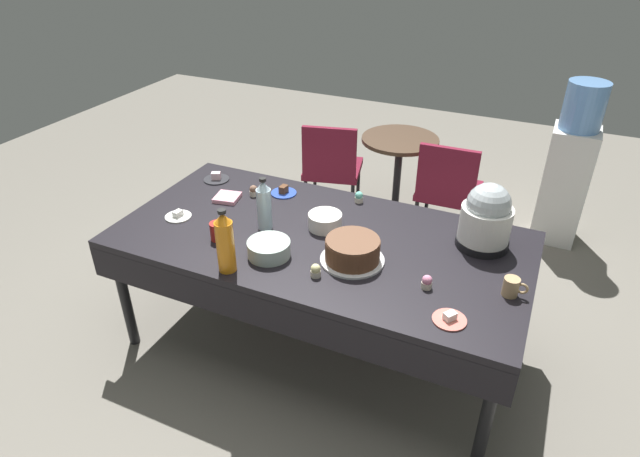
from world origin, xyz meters
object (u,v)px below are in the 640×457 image
at_px(dessert_plate_coral, 449,319).
at_px(dessert_plate_cobalt, 284,192).
at_px(ceramic_snack_bowl, 325,221).
at_px(dessert_plate_white, 178,216).
at_px(glass_salad_bowl, 269,249).
at_px(maroon_chair_left, 332,165).
at_px(round_cafe_table, 398,164).
at_px(coffee_mug_red, 218,231).
at_px(soda_bottle_orange_juice, 225,242).
at_px(cupcake_rose, 316,271).
at_px(water_cooler, 568,169).
at_px(slow_cooker, 486,218).
at_px(cupcake_berry, 359,197).
at_px(cupcake_lemon, 254,191).
at_px(frosted_layer_cake, 353,251).
at_px(dessert_plate_charcoal, 216,178).
at_px(potluck_table, 320,246).
at_px(coffee_mug_tan, 512,287).
at_px(soda_bottle_water, 264,205).
at_px(maroon_chair_right, 448,187).
at_px(cupcake_mint, 427,282).

bearing_deg(dessert_plate_coral, dessert_plate_cobalt, 147.97).
height_order(ceramic_snack_bowl, dessert_plate_white, ceramic_snack_bowl).
height_order(glass_salad_bowl, dessert_plate_coral, glass_salad_bowl).
xyz_separation_m(maroon_chair_left, round_cafe_table, (0.48, 0.22, 0.01)).
height_order(coffee_mug_red, maroon_chair_left, maroon_chair_left).
bearing_deg(soda_bottle_orange_juice, dessert_plate_coral, 3.98).
height_order(cupcake_rose, water_cooler, water_cooler).
relative_size(slow_cooker, cupcake_rose, 5.23).
distance_m(glass_salad_bowl, dessert_plate_white, 0.67).
bearing_deg(soda_bottle_orange_juice, cupcake_berry, 69.99).
xyz_separation_m(cupcake_lemon, round_cafe_table, (0.51, 1.35, -0.28)).
relative_size(frosted_layer_cake, round_cafe_table, 0.45).
xyz_separation_m(frosted_layer_cake, maroon_chair_left, (-0.77, 1.53, -0.32)).
relative_size(dessert_plate_cobalt, cupcake_lemon, 2.34).
xyz_separation_m(frosted_layer_cake, dessert_plate_white, (-1.06, -0.00, -0.05)).
bearing_deg(coffee_mug_red, cupcake_berry, 52.99).
bearing_deg(dessert_plate_charcoal, potluck_table, -21.33).
height_order(ceramic_snack_bowl, coffee_mug_tan, coffee_mug_tan).
bearing_deg(cupcake_rose, soda_bottle_water, 146.40).
xyz_separation_m(coffee_mug_tan, maroon_chair_right, (-0.60, 1.49, -0.30)).
bearing_deg(cupcake_berry, cupcake_lemon, -162.85).
bearing_deg(slow_cooker, maroon_chair_left, 139.98).
bearing_deg(cupcake_lemon, glass_salad_bowl, -52.78).
height_order(cupcake_mint, water_cooler, water_cooler).
bearing_deg(dessert_plate_coral, coffee_mug_tan, 53.92).
height_order(potluck_table, ceramic_snack_bowl, ceramic_snack_bowl).
xyz_separation_m(soda_bottle_orange_juice, coffee_mug_tan, (1.28, 0.36, -0.11)).
height_order(glass_salad_bowl, coffee_mug_red, coffee_mug_red).
distance_m(dessert_plate_white, dessert_plate_coral, 1.62).
relative_size(coffee_mug_tan, round_cafe_table, 0.16).
relative_size(soda_bottle_orange_juice, maroon_chair_right, 0.39).
distance_m(maroon_chair_left, round_cafe_table, 0.53).
bearing_deg(dessert_plate_white, cupcake_rose, -11.21).
bearing_deg(dessert_plate_coral, round_cafe_table, 112.65).
height_order(potluck_table, round_cafe_table, potluck_table).
distance_m(cupcake_rose, soda_bottle_orange_juice, 0.45).
xyz_separation_m(cupcake_lemon, maroon_chair_left, (0.03, 1.13, -0.29)).
distance_m(potluck_table, slow_cooker, 0.88).
xyz_separation_m(dessert_plate_coral, soda_bottle_orange_juice, (-1.07, -0.07, 0.15)).
bearing_deg(potluck_table, cupcake_lemon, 155.08).
bearing_deg(dessert_plate_coral, maroon_chair_right, 102.18).
xyz_separation_m(cupcake_rose, maroon_chair_left, (-0.66, 1.73, -0.29)).
bearing_deg(ceramic_snack_bowl, cupcake_berry, 80.01).
bearing_deg(glass_salad_bowl, coffee_mug_red, 175.83).
height_order(glass_salad_bowl, soda_bottle_orange_juice, soda_bottle_orange_juice).
height_order(potluck_table, dessert_plate_white, dessert_plate_white).
distance_m(slow_cooker, cupcake_berry, 0.79).
relative_size(dessert_plate_coral, soda_bottle_orange_juice, 0.44).
relative_size(potluck_table, dessert_plate_coral, 14.87).
bearing_deg(water_cooler, potluck_table, -122.37).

